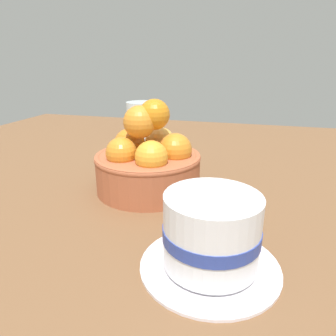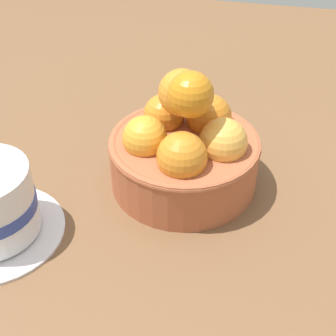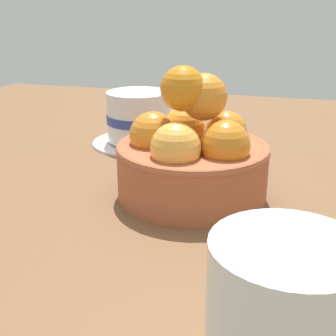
# 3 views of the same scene
# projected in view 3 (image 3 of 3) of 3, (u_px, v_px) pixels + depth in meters

# --- Properties ---
(ground_plane) EXTENTS (1.12, 1.18, 0.03)m
(ground_plane) POSITION_uv_depth(u_px,v_px,m) (191.00, 209.00, 0.49)
(ground_plane) COLOR brown
(terracotta_bowl) EXTENTS (0.16, 0.16, 0.14)m
(terracotta_bowl) POSITION_uv_depth(u_px,v_px,m) (192.00, 155.00, 0.47)
(terracotta_bowl) COLOR #AD5938
(terracotta_bowl) RESTS_ON ground_plane
(coffee_cup) EXTENTS (0.13, 0.13, 0.08)m
(coffee_cup) POSITION_uv_depth(u_px,v_px,m) (139.00, 120.00, 0.65)
(coffee_cup) COLOR white
(coffee_cup) RESTS_ON ground_plane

